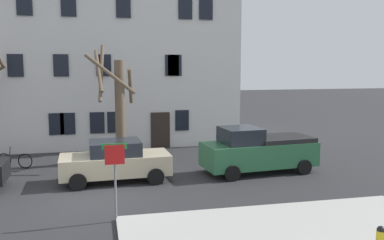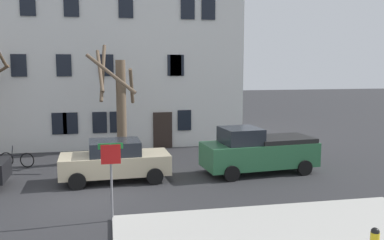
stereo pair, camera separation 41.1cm
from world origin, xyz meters
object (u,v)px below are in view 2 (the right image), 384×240
(building_main, at_px, (115,53))
(bicycle_leaning, at_px, (17,160))
(tree_bare_mid, at_px, (119,104))
(car_beige_sedan, at_px, (115,161))
(pickup_truck_green, at_px, (258,151))
(street_sign_pole, at_px, (111,167))

(building_main, height_order, bicycle_leaning, building_main)
(tree_bare_mid, height_order, car_beige_sedan, tree_bare_mid)
(pickup_truck_green, distance_m, street_sign_pole, 8.07)
(building_main, height_order, tree_bare_mid, building_main)
(bicycle_leaning, bearing_deg, building_main, 57.63)
(building_main, xyz_separation_m, bicycle_leaning, (-4.87, -7.68, -5.23))
(bicycle_leaning, bearing_deg, car_beige_sedan, -35.88)
(building_main, distance_m, pickup_truck_green, 13.27)
(tree_bare_mid, xyz_separation_m, pickup_truck_green, (6.03, -3.43, -1.91))
(street_sign_pole, xyz_separation_m, bicycle_leaning, (-4.37, 7.92, -1.37))
(building_main, height_order, car_beige_sedan, building_main)
(pickup_truck_green, bearing_deg, street_sign_pole, -144.18)
(building_main, relative_size, tree_bare_mid, 2.63)
(street_sign_pole, distance_m, bicycle_leaning, 9.15)
(bicycle_leaning, bearing_deg, street_sign_pole, -61.08)
(bicycle_leaning, bearing_deg, tree_bare_mid, 2.50)
(car_beige_sedan, height_order, bicycle_leaning, car_beige_sedan)
(pickup_truck_green, xyz_separation_m, bicycle_leaning, (-10.89, 3.22, -0.64))
(building_main, relative_size, pickup_truck_green, 2.93)
(car_beige_sedan, bearing_deg, building_main, 88.38)
(building_main, xyz_separation_m, pickup_truck_green, (6.02, -10.90, -4.59))
(tree_bare_mid, distance_m, car_beige_sedan, 4.08)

